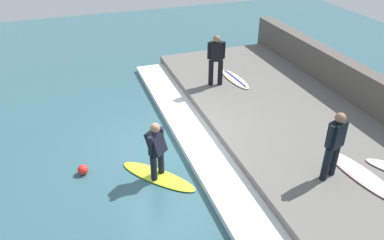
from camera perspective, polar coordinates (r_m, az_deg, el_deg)
name	(u,v)px	position (r m, az deg, el deg)	size (l,w,h in m)	color
ground_plane	(166,147)	(9.98, -3.99, -4.17)	(28.00, 28.00, 0.00)	#335B66
concrete_ledge	(284,119)	(11.17, 13.79, 0.22)	(4.40, 11.03, 0.38)	#66635E
back_wall	(357,90)	(12.36, 23.80, 4.20)	(0.50, 11.58, 1.42)	#544F49
wave_foam_crest	(196,139)	(10.14, 0.61, -2.87)	(1.02, 10.48, 0.17)	white
surfboard_riding	(158,176)	(8.99, -5.20, -8.54)	(1.71, 1.88, 0.06)	#BFE02D
surfer_riding	(156,148)	(8.49, -5.46, -4.20)	(0.53, 0.53, 1.44)	black
surfer_waiting_near	(335,142)	(8.40, 20.91, -3.21)	(0.52, 0.34, 1.62)	black
surfboard_waiting_near	(362,175)	(9.20, 24.46, -7.63)	(0.76, 2.11, 0.06)	beige
surfer_waiting_far	(216,58)	(12.07, 3.70, 9.47)	(0.55, 0.35, 1.68)	black
surfboard_waiting_far	(235,79)	(12.84, 6.55, 6.25)	(0.58, 1.73, 0.07)	beige
marker_buoy	(83,170)	(9.37, -16.30, -7.27)	(0.25, 0.25, 0.25)	red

